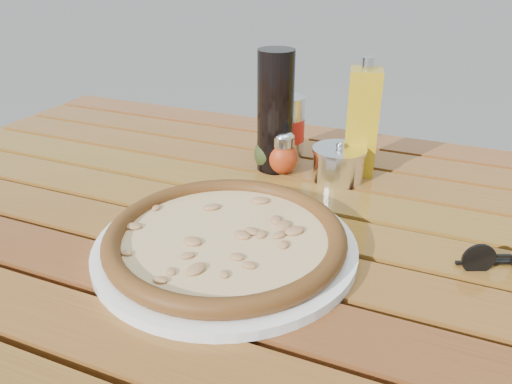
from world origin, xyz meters
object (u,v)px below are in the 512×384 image
at_px(dark_bottle, 275,112).
at_px(olive_oil_cruet, 362,122).
at_px(soda_can, 287,127).
at_px(pizza, 225,237).
at_px(sunglasses, 502,259).
at_px(table, 251,255).
at_px(pepper_shaker, 283,154).
at_px(parmesan_tin, 339,163).
at_px(plate, 226,246).
at_px(oregano_shaker, 269,149).

relative_size(dark_bottle, olive_oil_cruet, 1.05).
bearing_deg(dark_bottle, soda_can, 90.23).
relative_size(pizza, sunglasses, 4.31).
bearing_deg(table, pepper_shaker, 93.03).
bearing_deg(pizza, parmesan_tin, 74.15).
height_order(plate, pepper_shaker, pepper_shaker).
bearing_deg(pepper_shaker, oregano_shaker, 164.83).
bearing_deg(olive_oil_cruet, sunglasses, -44.62).
height_order(table, pepper_shaker, pepper_shaker).
xyz_separation_m(pizza, parmesan_tin, (0.08, 0.29, 0.01)).
distance_m(plate, soda_can, 0.37).
bearing_deg(olive_oil_cruet, soda_can, 170.88).
bearing_deg(plate, oregano_shaker, 99.87).
bearing_deg(olive_oil_cruet, parmesan_tin, -118.40).
xyz_separation_m(table, parmesan_tin, (0.09, 0.18, 0.11)).
bearing_deg(oregano_shaker, dark_bottle, 33.55).
distance_m(dark_bottle, olive_oil_cruet, 0.16).
relative_size(pepper_shaker, soda_can, 0.68).
distance_m(table, pepper_shaker, 0.20).
relative_size(table, sunglasses, 13.17).
xyz_separation_m(pepper_shaker, parmesan_tin, (0.10, 0.01, -0.01)).
xyz_separation_m(soda_can, parmesan_tin, (0.12, -0.07, -0.03)).
xyz_separation_m(table, oregano_shaker, (-0.04, 0.18, 0.11)).
xyz_separation_m(oregano_shaker, dark_bottle, (0.01, 0.01, 0.07)).
distance_m(plate, dark_bottle, 0.31).
bearing_deg(olive_oil_cruet, pepper_shaker, -154.30).
height_order(dark_bottle, soda_can, dark_bottle).
distance_m(table, parmesan_tin, 0.23).
bearing_deg(pepper_shaker, plate, -86.33).
bearing_deg(dark_bottle, plate, -82.22).
bearing_deg(pizza, soda_can, 96.35).
relative_size(dark_bottle, parmesan_tin, 2.15).
xyz_separation_m(olive_oil_cruet, sunglasses, (0.24, -0.24, -0.08)).
height_order(parmesan_tin, sunglasses, parmesan_tin).
xyz_separation_m(oregano_shaker, sunglasses, (0.40, -0.19, -0.02)).
bearing_deg(parmesan_tin, oregano_shaker, -177.92).
relative_size(pepper_shaker, olive_oil_cruet, 0.39).
xyz_separation_m(plate, pizza, (0.00, 0.00, 0.02)).
relative_size(pizza, soda_can, 3.82).
distance_m(table, sunglasses, 0.37).
relative_size(oregano_shaker, dark_bottle, 0.37).
relative_size(pizza, dark_bottle, 2.08).
bearing_deg(dark_bottle, pepper_shaker, -34.37).
distance_m(pepper_shaker, oregano_shaker, 0.03).
bearing_deg(table, parmesan_tin, 63.33).
bearing_deg(plate, parmesan_tin, 74.15).
height_order(table, olive_oil_cruet, olive_oil_cruet).
relative_size(table, soda_can, 11.67).
distance_m(soda_can, olive_oil_cruet, 0.15).
height_order(table, dark_bottle, dark_bottle).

